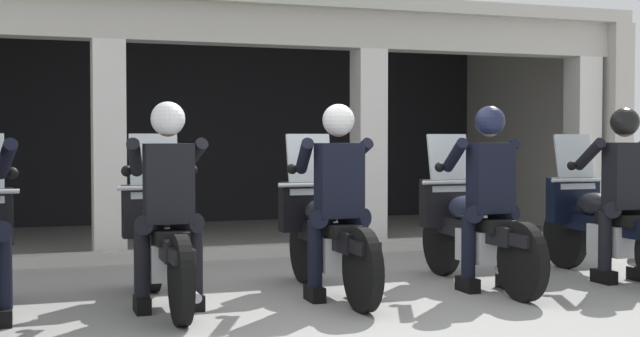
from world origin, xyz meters
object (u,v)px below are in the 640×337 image
(motorcycle_left, at_px, (163,241))
(police_officer_left, at_px, (168,187))
(motorcycle_far_right, at_px, (603,224))
(police_officer_right, at_px, (489,181))
(police_officer_far_right, at_px, (623,179))
(motorcycle_right, at_px, (472,229))
(motorcycle_center, at_px, (326,234))
(police_officer_center, at_px, (338,184))

(motorcycle_left, relative_size, police_officer_left, 1.29)
(police_officer_left, relative_size, motorcycle_far_right, 0.78)
(police_officer_right, xyz_separation_m, police_officer_far_right, (1.37, -0.03, 0.00))
(police_officer_right, bearing_deg, motorcycle_right, 86.84)
(motorcycle_left, xyz_separation_m, motorcycle_right, (2.74, -0.02, 0.00))
(motorcycle_left, xyz_separation_m, motorcycle_center, (1.37, 0.01, 0.00))
(motorcycle_left, relative_size, police_officer_right, 1.29)
(police_officer_left, xyz_separation_m, police_officer_center, (1.37, 0.01, 0.00))
(motorcycle_center, xyz_separation_m, motorcycle_far_right, (2.74, -0.06, 0.00))
(police_officer_far_right, bearing_deg, motorcycle_center, 164.95)
(police_officer_right, bearing_deg, motorcycle_far_right, 7.55)
(motorcycle_far_right, height_order, police_officer_far_right, police_officer_far_right)
(police_officer_left, xyz_separation_m, police_officer_right, (2.74, -0.02, 0.00))
(police_officer_left, height_order, police_officer_far_right, same)
(motorcycle_left, relative_size, motorcycle_center, 1.00)
(motorcycle_right, bearing_deg, motorcycle_far_right, -4.18)
(motorcycle_left, distance_m, police_officer_left, 0.52)
(police_officer_far_right, bearing_deg, motorcycle_right, 159.18)
(motorcycle_left, xyz_separation_m, police_officer_center, (1.37, -0.28, 0.44))
(motorcycle_center, bearing_deg, police_officer_left, -167.89)
(motorcycle_right, distance_m, motorcycle_far_right, 1.37)
(police_officer_left, distance_m, motorcycle_center, 1.47)
(motorcycle_right, xyz_separation_m, police_officer_far_right, (1.37, -0.31, 0.44))
(police_officer_center, height_order, motorcycle_far_right, police_officer_center)
(motorcycle_center, bearing_deg, motorcycle_right, -1.06)
(police_officer_left, bearing_deg, motorcycle_left, 80.33)
(police_officer_left, distance_m, police_officer_right, 2.74)
(police_officer_left, distance_m, police_officer_center, 1.37)
(police_officer_left, bearing_deg, motorcycle_right, -4.01)
(motorcycle_left, height_order, motorcycle_center, same)
(police_officer_left, distance_m, motorcycle_far_right, 4.14)
(police_officer_left, height_order, motorcycle_far_right, police_officer_left)
(motorcycle_far_right, bearing_deg, police_officer_center, 176.77)
(motorcycle_right, bearing_deg, police_officer_center, -172.41)
(motorcycle_center, relative_size, police_officer_center, 1.29)
(police_officer_center, height_order, police_officer_right, same)
(motorcycle_center, distance_m, motorcycle_far_right, 2.74)
(police_officer_center, height_order, police_officer_far_right, same)
(police_officer_far_right, bearing_deg, police_officer_right, 170.83)
(motorcycle_right, xyz_separation_m, police_officer_right, (-0.00, -0.28, 0.44))
(police_officer_center, bearing_deg, police_officer_right, -1.06)
(motorcycle_far_right, bearing_deg, motorcycle_center, 170.85)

